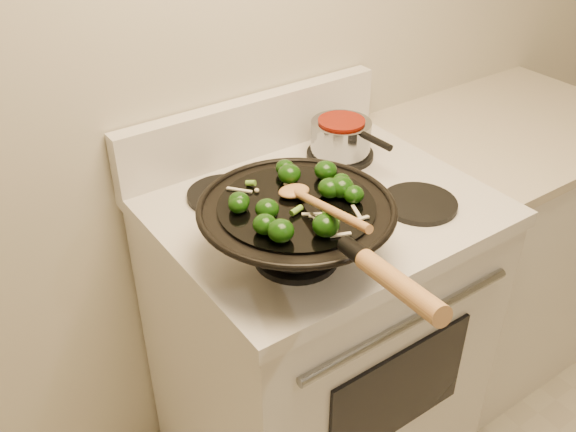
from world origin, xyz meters
TOP-DOWN VIEW (x-y plane):
  - stove at (-0.11, 1.17)m, footprint 0.78×0.67m
  - counter_unit at (0.67, 1.20)m, footprint 0.76×0.62m
  - wok at (-0.29, 1.01)m, footprint 0.40×0.67m
  - stirfry at (-0.28, 1.01)m, footprint 0.26×0.28m
  - wooden_spoon at (-0.29, 0.98)m, footprint 0.08×0.30m
  - saucepan at (0.07, 1.32)m, footprint 0.16×0.26m

SIDE VIEW (x-z plane):
  - counter_unit at x=0.67m, z-range 0.00..0.91m
  - stove at x=-0.11m, z-range -0.07..1.01m
  - saucepan at x=0.07m, z-range 0.93..1.03m
  - wok at x=-0.29m, z-range 0.89..1.11m
  - stirfry at x=-0.28m, z-range 1.05..1.10m
  - wooden_spoon at x=-0.29m, z-range 1.04..1.13m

